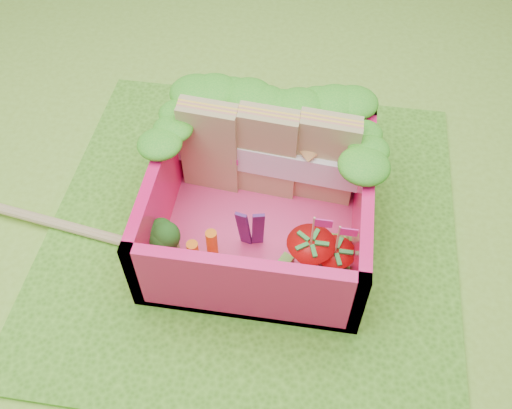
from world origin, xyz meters
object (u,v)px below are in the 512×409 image
object	(u,v)px
strawberry_left	(309,256)
chopsticks	(92,233)
strawberry_right	(333,262)
broccoli	(168,237)
sandwich_stack	(269,153)
bento_box	(260,202)

from	to	relation	value
strawberry_left	chopsticks	xyz separation A→B (m)	(-1.39, 0.08, -0.17)
strawberry_right	chopsticks	distance (m)	1.54
broccoli	chopsticks	world-z (taller)	broccoli
sandwich_stack	chopsticks	world-z (taller)	sandwich_stack
chopsticks	bento_box	bearing A→B (deg)	11.28
bento_box	strawberry_right	xyz separation A→B (m)	(0.47, -0.30, -0.10)
bento_box	strawberry_left	world-z (taller)	strawberry_left
strawberry_left	sandwich_stack	bearing A→B (deg)	117.89
bento_box	strawberry_right	world-z (taller)	bento_box
strawberry_left	chopsticks	size ratio (longest dim) A/B	0.21
bento_box	strawberry_left	xyz separation A→B (m)	(0.33, -0.29, -0.08)
strawberry_left	strawberry_right	size ratio (longest dim) A/B	1.10
sandwich_stack	strawberry_left	world-z (taller)	sandwich_stack
broccoli	chopsticks	xyz separation A→B (m)	(-0.55, 0.11, -0.22)
broccoli	bento_box	bearing A→B (deg)	32.04
broccoli	strawberry_left	bearing A→B (deg)	1.45
sandwich_stack	broccoli	world-z (taller)	sandwich_stack
sandwich_stack	strawberry_right	size ratio (longest dim) A/B	2.51
bento_box	chopsticks	size ratio (longest dim) A/B	0.53
strawberry_left	strawberry_right	distance (m)	0.14
strawberry_left	broccoli	bearing A→B (deg)	-178.55
sandwich_stack	chopsticks	bearing A→B (deg)	-153.06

